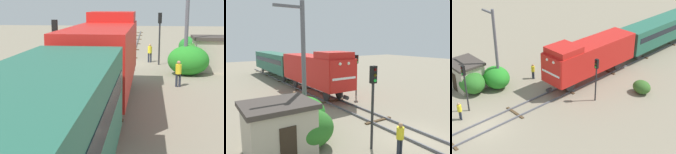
{
  "view_description": "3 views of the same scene",
  "coord_description": "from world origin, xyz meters",
  "views": [
    {
      "loc": [
        -2.24,
        30.42,
        5.17
      ],
      "look_at": [
        -0.26,
        11.78,
        1.22
      ],
      "focal_mm": 55.0,
      "sensor_mm": 36.0,
      "label": 1
    },
    {
      "loc": [
        -10.79,
        -7.83,
        5.8
      ],
      "look_at": [
        -0.56,
        7.6,
        2.68
      ],
      "focal_mm": 35.0,
      "sensor_mm": 36.0,
      "label": 2
    },
    {
      "loc": [
        21.92,
        -11.38,
        16.91
      ],
      "look_at": [
        0.38,
        8.82,
        1.81
      ],
      "focal_mm": 55.0,
      "sensor_mm": 36.0,
      "label": 3
    }
  ],
  "objects": [
    {
      "name": "ground_plane",
      "position": [
        0.0,
        0.0,
        0.0
      ],
      "size": [
        112.96,
        112.96,
        0.0
      ],
      "primitive_type": "plane",
      "color": "gray"
    },
    {
      "name": "railway_track",
      "position": [
        0.0,
        0.0,
        0.07
      ],
      "size": [
        2.4,
        75.31,
        0.16
      ],
      "color": "#595960",
      "rests_on": "ground"
    },
    {
      "name": "locomotive",
      "position": [
        0.0,
        12.81,
        2.77
      ],
      "size": [
        2.9,
        11.6,
        4.6
      ],
      "color": "red",
      "rests_on": "railway_track"
    },
    {
      "name": "traffic_signal_near",
      "position": [
        -3.2,
        0.34,
        3.12
      ],
      "size": [
        0.32,
        0.34,
        4.52
      ],
      "color": "#262628",
      "rests_on": "ground"
    },
    {
      "name": "traffic_signal_mid",
      "position": [
        3.4,
        10.05,
        2.98
      ],
      "size": [
        0.32,
        0.34,
        4.3
      ],
      "color": "#262628",
      "rests_on": "ground"
    },
    {
      "name": "worker_near_track",
      "position": [
        -2.4,
        -0.89,
        1.0
      ],
      "size": [
        0.38,
        0.38,
        1.7
      ],
      "rotation": [
        0.0,
        0.0,
        5.43
      ],
      "color": "#262B38",
      "rests_on": "ground"
    },
    {
      "name": "worker_by_signal",
      "position": [
        -4.2,
        8.6,
        1.0
      ],
      "size": [
        0.38,
        0.38,
        1.7
      ],
      "rotation": [
        0.0,
        0.0,
        4.38
      ],
      "color": "#262B38",
      "rests_on": "ground"
    },
    {
      "name": "catenary_mast",
      "position": [
        -5.06,
        4.84,
        4.33
      ],
      "size": [
        1.94,
        0.28,
        8.17
      ],
      "color": "#595960",
      "rests_on": "ground"
    },
    {
      "name": "relay_hut",
      "position": [
        -7.5,
        2.57,
        1.39
      ],
      "size": [
        3.5,
        2.9,
        2.74
      ],
      "color": "#B2A893",
      "rests_on": "ground"
    },
    {
      "name": "bush_near",
      "position": [
        -5.24,
        4.7,
        1.11
      ],
      "size": [
        3.06,
        2.5,
        2.23
      ],
      "primitive_type": "ellipsoid",
      "color": "#278926",
      "rests_on": "ground"
    },
    {
      "name": "bush_mid",
      "position": [
        -6.75,
        -5.31,
        1.02
      ],
      "size": [
        2.8,
        2.29,
        2.03
      ],
      "primitive_type": "ellipsoid",
      "color": "#227226",
      "rests_on": "ground"
    },
    {
      "name": "bush_back",
      "position": [
        -5.98,
        2.36,
        1.07
      ],
      "size": [
        2.94,
        2.41,
        2.14
      ],
      "primitive_type": "ellipsoid",
      "color": "#2D7026",
      "rests_on": "ground"
    }
  ]
}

